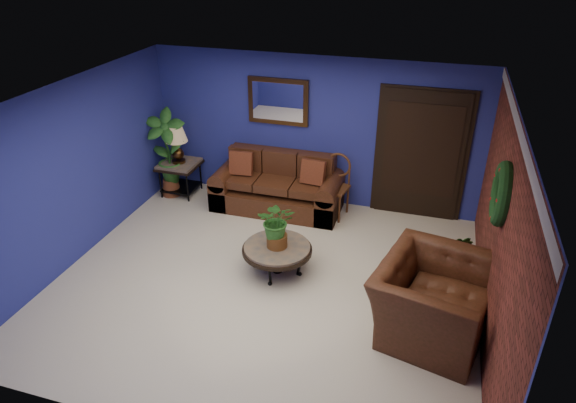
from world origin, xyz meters
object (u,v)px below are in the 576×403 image
(coffee_table, at_px, (277,250))
(armchair, at_px, (433,300))
(table_lamp, at_px, (177,140))
(sofa, at_px, (278,190))
(end_table, at_px, (180,170))
(side_chair, at_px, (335,181))

(coffee_table, bearing_deg, armchair, -16.29)
(coffee_table, relative_size, table_lamp, 1.51)
(coffee_table, height_order, armchair, armchair)
(sofa, distance_m, end_table, 1.82)
(coffee_table, relative_size, side_chair, 0.93)
(armchair, bearing_deg, end_table, 75.48)
(side_chair, relative_size, armchair, 0.75)
(sofa, distance_m, side_chair, 1.00)
(sofa, xyz_separation_m, end_table, (-1.82, -0.03, 0.15))
(sofa, bearing_deg, end_table, -179.05)
(sofa, height_order, side_chair, side_chair)
(sofa, relative_size, end_table, 3.23)
(coffee_table, xyz_separation_m, table_lamp, (-2.38, 1.78, 0.66))
(table_lamp, height_order, side_chair, table_lamp)
(armchair, bearing_deg, table_lamp, 75.48)
(end_table, height_order, armchair, armchair)
(table_lamp, bearing_deg, armchair, -28.22)
(sofa, distance_m, armchair, 3.58)
(coffee_table, bearing_deg, side_chair, 77.86)
(sofa, bearing_deg, side_chair, 2.70)
(sofa, xyz_separation_m, table_lamp, (-1.82, -0.03, 0.70))
(side_chair, bearing_deg, armchair, -46.07)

